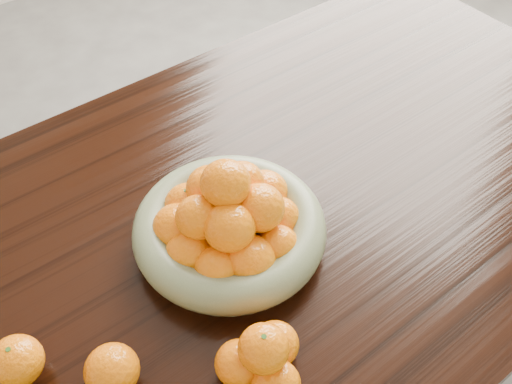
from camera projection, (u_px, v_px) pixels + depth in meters
dining_table at (233, 253)px, 1.14m from camera, size 2.00×1.00×0.75m
fruit_bowl at (229, 222)px, 1.01m from camera, size 0.35×0.35×0.19m
orange_pyramid at (263, 360)px, 0.84m from camera, size 0.14×0.13×0.12m
loose_orange_0 at (16, 361)px, 0.85m from camera, size 0.08×0.08×0.08m
loose_orange_2 at (112, 370)px, 0.84m from camera, size 0.08×0.08×0.08m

